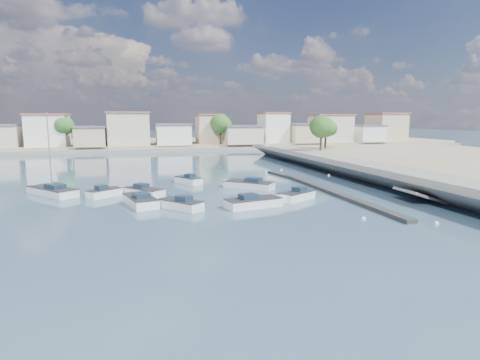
# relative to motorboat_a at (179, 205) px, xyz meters

# --- Properties ---
(ground) EXTENTS (400.00, 400.00, 0.00)m
(ground) POSITION_rel_motorboat_a_xyz_m (10.02, 32.96, -0.38)
(ground) COLOR #294152
(ground) RESTS_ON ground
(seawall_walkway) EXTENTS (5.00, 90.00, 1.80)m
(seawall_walkway) POSITION_rel_motorboat_a_xyz_m (28.52, 5.96, 0.52)
(seawall_walkway) COLOR slate
(seawall_walkway) RESTS_ON ground
(breakwater) EXTENTS (2.00, 31.02, 0.35)m
(breakwater) POSITION_rel_motorboat_a_xyz_m (16.92, 5.64, -0.21)
(breakwater) COLOR black
(breakwater) RESTS_ON ground
(far_shore_land) EXTENTS (160.00, 40.00, 1.40)m
(far_shore_land) POSITION_rel_motorboat_a_xyz_m (10.02, 84.96, 0.32)
(far_shore_land) COLOR gray
(far_shore_land) RESTS_ON ground
(far_shore_quay) EXTENTS (160.00, 2.50, 0.80)m
(far_shore_quay) POSITION_rel_motorboat_a_xyz_m (10.02, 63.96, 0.02)
(far_shore_quay) COLOR slate
(far_shore_quay) RESTS_ON ground
(far_town) EXTENTS (113.01, 12.80, 8.35)m
(far_town) POSITION_rel_motorboat_a_xyz_m (20.73, 69.88, 4.56)
(far_town) COLOR beige
(far_town) RESTS_ON far_shore_land
(shore_trees) EXTENTS (74.56, 38.32, 7.92)m
(shore_trees) POSITION_rel_motorboat_a_xyz_m (18.36, 61.07, 5.84)
(shore_trees) COLOR #38281E
(shore_trees) RESTS_ON ground
(motorboat_a) EXTENTS (4.09, 4.43, 1.48)m
(motorboat_a) POSITION_rel_motorboat_a_xyz_m (0.00, 0.00, 0.00)
(motorboat_a) COLOR silver
(motorboat_a) RESTS_ON ground
(motorboat_b) EXTENTS (3.71, 3.42, 1.48)m
(motorboat_b) POSITION_rel_motorboat_a_xyz_m (-6.76, 7.71, -0.00)
(motorboat_b) COLOR silver
(motorboat_b) RESTS_ON ground
(motorboat_c) EXTENTS (5.82, 5.40, 1.48)m
(motorboat_c) POSITION_rel_motorboat_a_xyz_m (8.94, 8.93, 0.00)
(motorboat_c) COLOR silver
(motorboat_c) RESTS_ON ground
(motorboat_d) EXTENTS (4.48, 3.67, 1.48)m
(motorboat_d) POSITION_rel_motorboat_a_xyz_m (11.77, 0.90, -0.00)
(motorboat_d) COLOR silver
(motorboat_d) RESTS_ON ground
(motorboat_e) EXTENTS (3.46, 6.17, 1.48)m
(motorboat_e) POSITION_rel_motorboat_a_xyz_m (-3.44, 2.84, -0.00)
(motorboat_e) COLOR silver
(motorboat_e) RESTS_ON ground
(motorboat_f) EXTENTS (3.29, 4.22, 1.48)m
(motorboat_f) POSITION_rel_motorboat_a_xyz_m (2.60, 14.06, -0.00)
(motorboat_f) COLOR silver
(motorboat_f) RESTS_ON ground
(motorboat_g) EXTENTS (4.32, 4.65, 1.48)m
(motorboat_g) POSITION_rel_motorboat_a_xyz_m (-2.69, 6.89, 0.00)
(motorboat_g) COLOR silver
(motorboat_g) RESTS_ON ground
(motorboat_h) EXTENTS (5.92, 3.15, 1.48)m
(motorboat_h) POSITION_rel_motorboat_a_xyz_m (7.05, -1.00, -0.00)
(motorboat_h) COLOR silver
(motorboat_h) RESTS_ON ground
(sailboat) EXTENTS (5.97, 6.60, 9.00)m
(sailboat) POSITION_rel_motorboat_a_xyz_m (-12.57, 10.14, 0.03)
(sailboat) COLOR silver
(sailboat) RESTS_ON ground
(mooring_buoys) EXTENTS (19.38, 33.94, 0.38)m
(mooring_buoys) POSITION_rel_motorboat_a_xyz_m (15.91, 7.06, -0.33)
(mooring_buoys) COLOR white
(mooring_buoys) RESTS_ON ground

